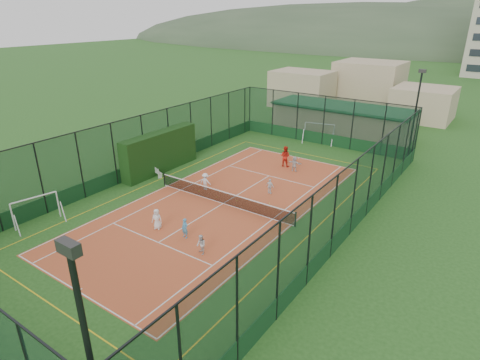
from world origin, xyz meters
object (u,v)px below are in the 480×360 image
object	(u,v)px
child_near_right	(201,245)
child_far_right	(270,186)
futsal_goal_far	(319,133)
child_far_back	(295,164)
floodlight_ne	(414,118)
clubhouse	(341,119)
child_near_mid	(185,228)
child_far_left	(205,181)
white_bench	(156,171)
child_near_left	(157,219)
futsal_goal_near	(36,211)
coach	(285,156)

from	to	relation	value
child_near_right	child_far_right	distance (m)	9.28
futsal_goal_far	child_far_back	xyz separation A→B (m)	(1.78, -8.83, -0.34)
floodlight_ne	clubhouse	world-z (taller)	floodlight_ne
clubhouse	floodlight_ne	bearing A→B (deg)	-32.12
child_near_mid	child_far_back	world-z (taller)	child_far_back
futsal_goal_far	child_far_left	distance (m)	16.34
child_far_left	white_bench	bearing A→B (deg)	-9.76
floodlight_ne	child_near_right	xyz separation A→B (m)	(-5.72, -22.45, -3.52)
clubhouse	futsal_goal_far	bearing A→B (deg)	-97.17
floodlight_ne	child_near_right	size ratio (longest dim) A/B	6.93
futsal_goal_far	child_near_left	world-z (taller)	futsal_goal_far
white_bench	futsal_goal_far	bearing A→B (deg)	84.24
child_near_left	floodlight_ne	bearing A→B (deg)	44.59
floodlight_ne	child_near_left	world-z (taller)	floodlight_ne
futsal_goal_near	child_far_back	bearing A→B (deg)	-14.83
child_far_left	coach	bearing A→B (deg)	-119.05
clubhouse	child_far_right	world-z (taller)	clubhouse
child_far_back	coach	world-z (taller)	coach
futsal_goal_far	child_near_left	size ratio (longest dim) A/B	2.30
coach	futsal_goal_far	bearing A→B (deg)	-91.70
clubhouse	white_bench	size ratio (longest dim) A/B	10.03
child_near_mid	coach	bearing A→B (deg)	98.51
futsal_goal_far	child_near_right	bearing A→B (deg)	-95.25
floodlight_ne	child_near_left	bearing A→B (deg)	-114.31
futsal_goal_far	child_far_back	world-z (taller)	futsal_goal_far
floodlight_ne	futsal_goal_far	world-z (taller)	floodlight_ne
floodlight_ne	child_far_left	xyz separation A→B (m)	(-11.20, -15.40, -3.44)
floodlight_ne	child_far_left	distance (m)	19.35
floodlight_ne	child_near_mid	bearing A→B (deg)	-109.52
futsal_goal_near	child_far_left	bearing A→B (deg)	-15.14
child_near_right	coach	distance (m)	15.30
child_near_mid	clubhouse	bearing A→B (deg)	96.53
child_far_back	coach	bearing A→B (deg)	-27.82
floodlight_ne	child_near_right	bearing A→B (deg)	-104.30
floodlight_ne	coach	bearing A→B (deg)	-139.33
child_near_mid	child_near_right	distance (m)	2.11
child_far_right	coach	size ratio (longest dim) A/B	0.64
child_far_back	clubhouse	bearing A→B (deg)	-88.03
child_near_left	child_near_right	size ratio (longest dim) A/B	1.14
child_near_left	child_near_right	distance (m)	4.18
child_near_left	child_far_left	distance (m)	6.56
futsal_goal_far	child_near_mid	bearing A→B (deg)	-99.86
clubhouse	futsal_goal_near	distance (m)	32.19
coach	white_bench	bearing A→B (deg)	40.96
futsal_goal_far	child_near_left	distance (m)	22.65
child_far_left	child_near_right	bearing A→B (deg)	116.51
clubhouse	futsal_goal_near	size ratio (longest dim) A/B	5.31
white_bench	child_far_right	size ratio (longest dim) A/B	1.27
clubhouse	futsal_goal_far	xyz separation A→B (m)	(-0.58, -4.58, -0.57)
child_near_mid	child_far_left	size ratio (longest dim) A/B	0.95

